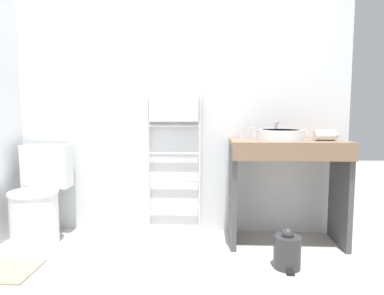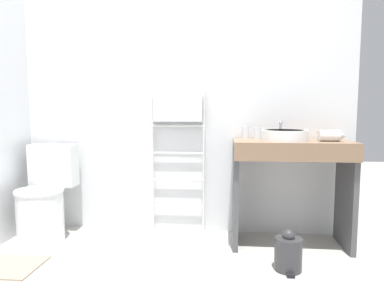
# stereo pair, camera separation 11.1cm
# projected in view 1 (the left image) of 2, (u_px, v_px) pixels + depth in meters

# --- Properties ---
(wall_back) EXTENTS (3.00, 0.12, 2.62)m
(wall_back) POSITION_uv_depth(u_px,v_px,m) (175.00, 85.00, 3.03)
(wall_back) COLOR silver
(wall_back) RESTS_ON ground_plane
(toilet) EXTENTS (0.39, 0.52, 0.80)m
(toilet) POSITION_uv_depth(u_px,v_px,m) (38.00, 202.00, 2.81)
(toilet) COLOR white
(toilet) RESTS_ON ground_plane
(towel_radiator) EXTENTS (0.48, 0.06, 1.24)m
(towel_radiator) POSITION_uv_depth(u_px,v_px,m) (174.00, 130.00, 2.96)
(towel_radiator) COLOR silver
(towel_radiator) RESTS_ON ground_plane
(vanity_counter) EXTENTS (0.90, 0.50, 0.85)m
(vanity_counter) POSITION_uv_depth(u_px,v_px,m) (287.00, 175.00, 2.73)
(vanity_counter) COLOR #84664C
(vanity_counter) RESTS_ON ground_plane
(sink_basin) EXTENTS (0.36, 0.36, 0.08)m
(sink_basin) POSITION_uv_depth(u_px,v_px,m) (281.00, 135.00, 2.69)
(sink_basin) COLOR white
(sink_basin) RESTS_ON vanity_counter
(faucet) EXTENTS (0.02, 0.10, 0.15)m
(faucet) POSITION_uv_depth(u_px,v_px,m) (276.00, 127.00, 2.88)
(faucet) COLOR silver
(faucet) RESTS_ON vanity_counter
(cup_near_wall) EXTENTS (0.06, 0.06, 0.10)m
(cup_near_wall) POSITION_uv_depth(u_px,v_px,m) (242.00, 132.00, 2.91)
(cup_near_wall) COLOR silver
(cup_near_wall) RESTS_ON vanity_counter
(cup_near_edge) EXTENTS (0.06, 0.06, 0.09)m
(cup_near_edge) POSITION_uv_depth(u_px,v_px,m) (254.00, 133.00, 2.85)
(cup_near_edge) COLOR silver
(cup_near_edge) RESTS_ON vanity_counter
(hair_dryer) EXTENTS (0.20, 0.17, 0.08)m
(hair_dryer) POSITION_uv_depth(u_px,v_px,m) (326.00, 135.00, 2.64)
(hair_dryer) COLOR white
(hair_dryer) RESTS_ON vanity_counter
(trash_bin) EXTENTS (0.18, 0.22, 0.28)m
(trash_bin) POSITION_uv_depth(u_px,v_px,m) (287.00, 251.00, 2.34)
(trash_bin) COLOR #333335
(trash_bin) RESTS_ON ground_plane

